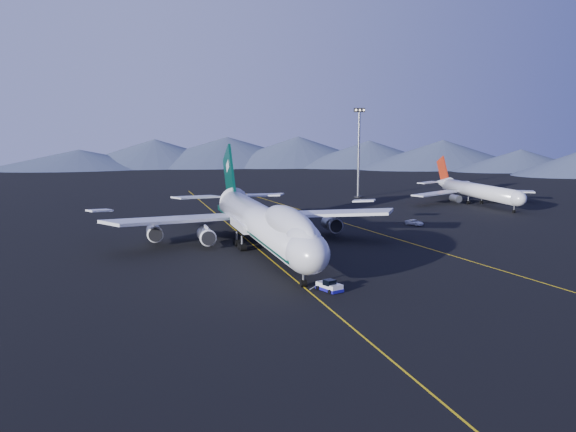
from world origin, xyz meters
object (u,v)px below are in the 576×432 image
object	(u,v)px
second_jet	(476,191)
floodlight_mast	(359,153)
service_van	(414,222)
pushback_tug	(329,287)
boeing_747	(262,222)

from	to	relation	value
second_jet	floodlight_mast	size ratio (longest dim) A/B	1.64
second_jet	service_van	size ratio (longest dim) A/B	9.99
service_van	floodlight_mast	xyz separation A→B (m)	(7.81, 54.88, 13.84)
service_van	floodlight_mast	world-z (taller)	floodlight_mast
pushback_tug	boeing_747	bearing A→B (deg)	76.27
boeing_747	pushback_tug	size ratio (longest dim) A/B	15.58
second_jet	service_van	world-z (taller)	second_jet
boeing_747	service_van	world-z (taller)	boeing_747
floodlight_mast	boeing_747	bearing A→B (deg)	-123.64
boeing_747	service_van	xyz separation A→B (m)	(42.52, 20.76, -5.16)
service_van	floodlight_mast	distance (m)	57.14
pushback_tug	floodlight_mast	bearing A→B (deg)	46.35
boeing_747	floodlight_mast	size ratio (longest dim) A/B	2.53
boeing_747	floodlight_mast	xyz separation A→B (m)	(50.33, 75.65, 8.68)
pushback_tug	second_jet	bearing A→B (deg)	27.58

